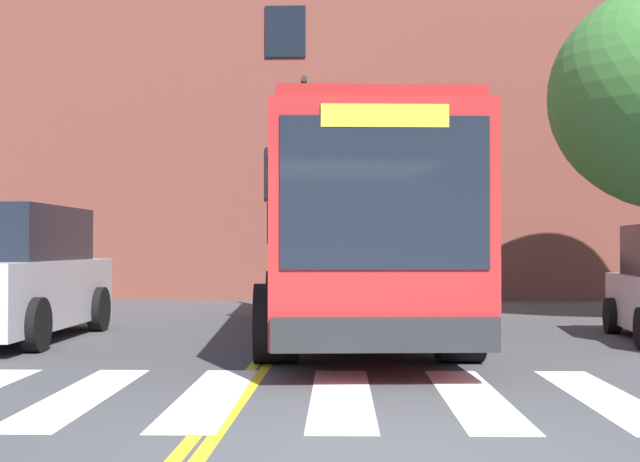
% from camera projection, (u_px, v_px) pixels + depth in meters
% --- Properties ---
extents(ground_plane, '(120.00, 120.00, 0.00)m').
position_uv_depth(ground_plane, '(377.00, 456.00, 6.20)').
color(ground_plane, '#424244').
extents(crosswalk, '(17.19, 3.87, 0.01)m').
position_uv_depth(crosswalk, '(407.00, 397.00, 8.63)').
color(crosswalk, white).
rests_on(crosswalk, ground).
extents(lane_line_yellow_inner, '(0.12, 36.00, 0.01)m').
position_uv_depth(lane_line_yellow_inner, '(306.00, 304.00, 22.68)').
color(lane_line_yellow_inner, gold).
rests_on(lane_line_yellow_inner, ground).
extents(lane_line_yellow_outer, '(0.12, 36.00, 0.01)m').
position_uv_depth(lane_line_yellow_outer, '(312.00, 304.00, 22.67)').
color(lane_line_yellow_outer, gold).
rests_on(lane_line_yellow_outer, ground).
extents(city_bus, '(3.42, 10.93, 3.19)m').
position_uv_depth(city_bus, '(350.00, 231.00, 14.55)').
color(city_bus, '#B22323').
rests_on(city_bus, ground).
extents(car_silver_near_lane, '(2.18, 5.00, 2.09)m').
position_uv_depth(car_silver_near_lane, '(10.00, 276.00, 13.86)').
color(car_silver_near_lane, '#B7BABF').
rests_on(car_silver_near_lane, ground).
extents(traffic_light_overhead, '(0.48, 3.99, 4.90)m').
position_uv_depth(traffic_light_overhead, '(304.00, 155.00, 17.42)').
color(traffic_light_overhead, '#28282D').
rests_on(traffic_light_overhead, ground).
extents(building_facade, '(37.78, 9.31, 13.76)m').
position_uv_depth(building_facade, '(296.00, 78.00, 28.73)').
color(building_facade, brown).
rests_on(building_facade, ground).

